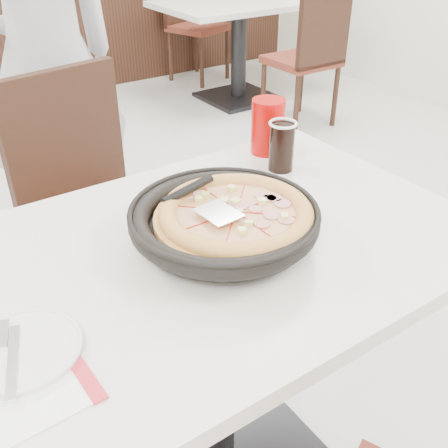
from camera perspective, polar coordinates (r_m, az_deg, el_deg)
floor at (r=1.77m, az=2.69°, el=-20.07°), size 7.00×7.00×0.00m
main_table at (r=1.40m, az=-1.29°, el=-14.91°), size 1.27×0.92×0.75m
chair_far at (r=1.79m, az=-12.64°, el=0.04°), size 0.49×0.49×0.95m
trivet at (r=1.18m, az=-1.72°, el=-0.28°), size 0.14×0.14×0.04m
pizza_pan at (r=1.13m, az=-0.00°, el=-0.35°), size 0.41×0.41×0.01m
pizza at (r=1.12m, az=1.30°, el=0.42°), size 0.39×0.39×0.02m
pizza_server at (r=1.08m, az=-0.59°, el=1.23°), size 0.08×0.09×0.00m
napkin at (r=0.89m, az=-19.94°, el=-16.85°), size 0.15×0.15×0.00m
side_plate at (r=0.95m, az=-21.00°, el=-12.74°), size 0.21×0.21×0.01m
fork at (r=0.93m, az=-22.03°, el=-13.61°), size 0.07×0.16×0.00m
cola_glass at (r=1.46m, az=6.28°, el=8.26°), size 0.08×0.08×0.13m
red_cup at (r=1.56m, az=4.79°, el=10.54°), size 0.11×0.11×0.16m
diner_person at (r=2.12m, az=-18.73°, el=16.33°), size 0.72×0.55×1.76m
bg_table_right at (r=4.32m, az=1.61°, el=18.20°), size 1.26×0.90×0.75m
bg_chair_right_near at (r=3.80m, az=8.45°, el=17.54°), size 0.42×0.42×0.95m
bg_chair_right_far at (r=4.84m, az=-2.83°, el=20.87°), size 0.53×0.53×0.95m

